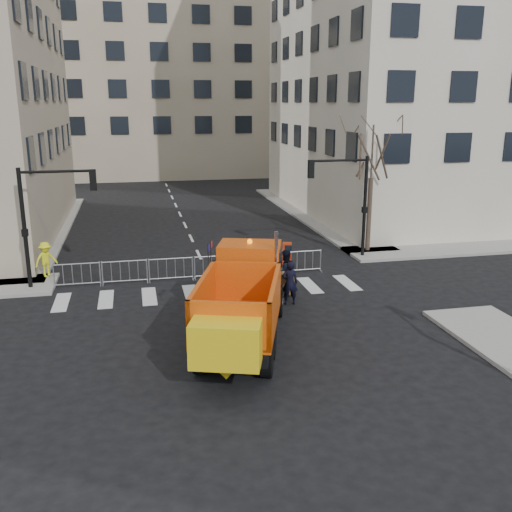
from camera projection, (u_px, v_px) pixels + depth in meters
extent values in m
plane|color=black|center=(239.00, 341.00, 19.85)|extent=(120.00, 120.00, 0.00)
cube|color=gray|center=(207.00, 271.00, 27.85)|extent=(64.00, 5.00, 0.15)
cube|color=tan|center=(156.00, 67.00, 65.80)|extent=(30.00, 18.00, 24.00)
cylinder|color=black|center=(25.00, 230.00, 24.58)|extent=(0.18, 0.18, 5.40)
cylinder|color=black|center=(365.00, 208.00, 29.85)|extent=(0.18, 0.18, 5.40)
cube|color=black|center=(244.00, 316.00, 19.60)|extent=(4.30, 7.35, 0.44)
cylinder|color=black|center=(226.00, 301.00, 22.22)|extent=(0.66, 1.12, 1.07)
cylinder|color=black|center=(278.00, 303.00, 22.02)|extent=(0.66, 1.12, 1.07)
cylinder|color=black|center=(208.00, 340.00, 18.58)|extent=(0.66, 1.12, 1.07)
cylinder|color=black|center=(270.00, 343.00, 18.38)|extent=(0.66, 1.12, 1.07)
cylinder|color=black|center=(200.00, 357.00, 17.37)|extent=(0.66, 1.12, 1.07)
cylinder|color=black|center=(267.00, 360.00, 17.17)|extent=(0.66, 1.12, 1.07)
cube|color=#CC4A0B|center=(253.00, 272.00, 22.41)|extent=(2.42, 2.11, 0.97)
cube|color=#CC4A0B|center=(250.00, 266.00, 21.04)|extent=(2.61, 2.17, 1.75)
cylinder|color=silver|center=(276.00, 264.00, 20.15)|extent=(0.14, 0.14, 2.33)
cube|color=#CC4A0B|center=(238.00, 302.00, 18.02)|extent=(3.64, 4.82, 1.60)
cube|color=yellow|center=(226.00, 344.00, 15.58)|extent=(2.15, 1.53, 1.26)
cube|color=brown|center=(258.00, 283.00, 24.25)|extent=(3.13, 1.50, 1.09)
imported|color=black|center=(290.00, 283.00, 23.27)|extent=(0.70, 0.49, 1.84)
imported|color=black|center=(285.00, 272.00, 24.53)|extent=(1.10, 0.95, 1.96)
imported|color=black|center=(239.00, 277.00, 23.79)|extent=(1.20, 1.16, 2.01)
imported|color=#F3F41C|center=(46.00, 259.00, 26.53)|extent=(1.23, 1.09, 1.65)
cube|color=#B22A0D|center=(287.00, 253.00, 28.68)|extent=(0.54, 0.51, 1.10)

